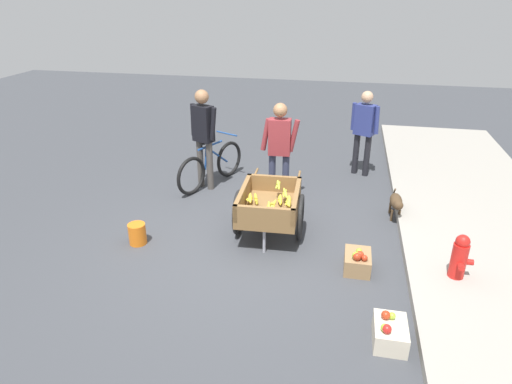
{
  "coord_description": "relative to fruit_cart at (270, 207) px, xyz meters",
  "views": [
    {
      "loc": [
        5.09,
        1.17,
        3.21
      ],
      "look_at": [
        -0.14,
        0.1,
        0.75
      ],
      "focal_mm": 31.35,
      "sensor_mm": 36.0,
      "label": 1
    }
  ],
  "objects": [
    {
      "name": "bystander_person",
      "position": [
        -2.57,
        1.27,
        0.49
      ],
      "size": [
        0.32,
        0.49,
        1.56
      ],
      "color": "black",
      "rests_on": "ground"
    },
    {
      "name": "mixed_fruit_crate",
      "position": [
        0.64,
        1.22,
        -0.31
      ],
      "size": [
        0.44,
        0.32,
        0.32
      ],
      "color": "#99754C",
      "rests_on": "ground"
    },
    {
      "name": "fire_hydrant",
      "position": [
        0.72,
        2.35,
        -0.1
      ],
      "size": [
        0.25,
        0.25,
        0.67
      ],
      "color": "red",
      "rests_on": "ground"
    },
    {
      "name": "vendor_person",
      "position": [
        -1.15,
        -0.05,
        0.53
      ],
      "size": [
        0.22,
        0.61,
        1.62
      ],
      "color": "#333851",
      "rests_on": "ground"
    },
    {
      "name": "curb_strip",
      "position": [
        0.36,
        3.01,
        -0.38
      ],
      "size": [
        12.0,
        2.4,
        0.12
      ],
      "primitive_type": "cube",
      "color": "#9E998E",
      "rests_on": "ground"
    },
    {
      "name": "fruit_cart",
      "position": [
        0.0,
        0.0,
        0.0
      ],
      "size": [
        1.68,
        0.97,
        0.73
      ],
      "color": "olive",
      "rests_on": "ground"
    },
    {
      "name": "plastic_bucket",
      "position": [
        0.6,
        -1.72,
        -0.29
      ],
      "size": [
        0.24,
        0.24,
        0.29
      ],
      "primitive_type": "cylinder",
      "color": "orange",
      "rests_on": "ground"
    },
    {
      "name": "bicycle",
      "position": [
        -1.54,
        -1.31,
        -0.09
      ],
      "size": [
        1.54,
        0.77,
        0.85
      ],
      "color": "black",
      "rests_on": "ground"
    },
    {
      "name": "dog",
      "position": [
        -0.87,
        1.78,
        -0.17
      ],
      "size": [
        0.67,
        0.19,
        0.4
      ],
      "color": "#4C3823",
      "rests_on": "ground"
    },
    {
      "name": "cyclist_person",
      "position": [
        -1.41,
        -1.38,
        0.6
      ],
      "size": [
        0.32,
        0.51,
        1.71
      ],
      "color": "#4C4742",
      "rests_on": "ground"
    },
    {
      "name": "apple_crate",
      "position": [
        1.85,
        1.53,
        -0.32
      ],
      "size": [
        0.44,
        0.32,
        0.31
      ],
      "color": "beige",
      "rests_on": "ground"
    },
    {
      "name": "ground_plane",
      "position": [
        0.36,
        -0.24,
        -0.44
      ],
      "size": [
        24.0,
        24.0,
        0.0
      ],
      "primitive_type": "plane",
      "color": "#3D3F44"
    }
  ]
}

